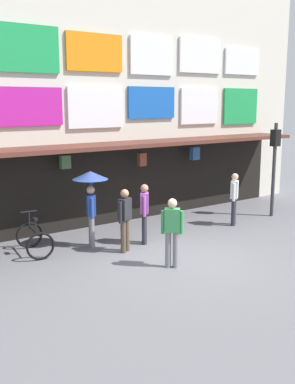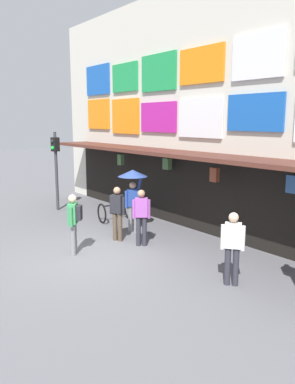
% 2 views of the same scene
% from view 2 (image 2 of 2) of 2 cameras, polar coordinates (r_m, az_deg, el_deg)
% --- Properties ---
extents(ground_plane, '(80.00, 80.00, 0.00)m').
position_cam_2_polar(ground_plane, '(10.84, -7.86, -9.26)').
color(ground_plane, slate).
extents(shopfront, '(18.00, 2.60, 8.00)m').
position_cam_2_polar(shopfront, '(13.07, 9.70, 11.75)').
color(shopfront, beige).
rests_on(shopfront, ground).
extents(traffic_light_near, '(0.33, 0.35, 3.20)m').
position_cam_2_polar(traffic_light_near, '(16.10, -13.42, 4.86)').
color(traffic_light_near, '#38383D').
rests_on(traffic_light_near, ground).
extents(bicycle_parked, '(0.86, 1.24, 1.05)m').
position_cam_2_polar(bicycle_parked, '(14.20, -4.71, -2.76)').
color(bicycle_parked, black).
rests_on(bicycle_parked, ground).
extents(pedestrian_with_umbrella, '(0.96, 0.96, 2.08)m').
position_cam_2_polar(pedestrian_with_umbrella, '(12.56, -2.20, 1.32)').
color(pedestrian_with_umbrella, gray).
rests_on(pedestrian_with_umbrella, ground).
extents(pedestrian_in_yellow, '(0.39, 0.44, 1.68)m').
position_cam_2_polar(pedestrian_in_yellow, '(11.29, -0.91, -3.34)').
color(pedestrian_in_yellow, '#2D2D38').
rests_on(pedestrian_in_yellow, ground).
extents(pedestrian_in_blue, '(0.43, 0.40, 1.68)m').
position_cam_2_polar(pedestrian_in_blue, '(8.82, 12.45, -7.60)').
color(pedestrian_in_blue, '#2D2D38').
rests_on(pedestrian_in_blue, ground).
extents(pedestrian_in_purple, '(0.49, 0.35, 1.68)m').
position_cam_2_polar(pedestrian_in_purple, '(11.79, -4.48, -2.76)').
color(pedestrian_in_purple, brown).
rests_on(pedestrian_in_purple, ground).
extents(pedestrian_in_green, '(0.47, 0.47, 1.68)m').
position_cam_2_polar(pedestrian_in_green, '(10.76, -10.82, -4.03)').
color(pedestrian_in_green, gray).
rests_on(pedestrian_in_green, ground).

